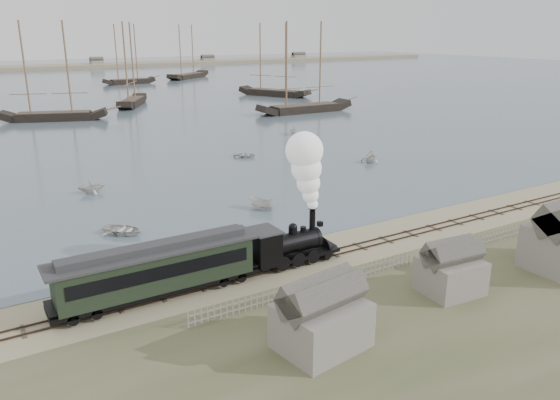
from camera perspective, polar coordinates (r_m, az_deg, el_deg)
ground at (r=48.46m, az=5.05°, el=-4.59°), size 600.00×600.00×0.00m
harbor_water at (r=208.58m, az=-24.21°, el=10.95°), size 600.00×336.00×0.06m
rail_track at (r=46.97m, az=6.50°, el=-5.31°), size 120.00×1.80×0.16m
picket_fence_west at (r=39.82m, az=3.40°, el=-9.65°), size 19.00×0.10×1.20m
picket_fence_east at (r=51.88m, az=21.34°, el=-4.26°), size 15.00×0.10×1.20m
shed_left at (r=33.80m, az=4.31°, el=-15.00°), size 5.00×4.00×4.10m
shed_mid at (r=41.69m, az=17.23°, el=-9.15°), size 4.00×3.50×3.60m
far_spit at (r=287.88m, az=-26.47°, el=12.04°), size 500.00×20.00×1.80m
locomotive at (r=43.17m, az=2.55°, el=-0.68°), size 8.20×3.06×10.23m
passenger_coach at (r=39.04m, az=-12.73°, el=-6.99°), size 14.72×2.84×3.57m
beached_dinghy at (r=41.09m, az=-17.07°, el=-8.83°), size 3.27×4.51×0.92m
rowboat_0 at (r=52.30m, az=-16.11°, el=-3.01°), size 4.78×4.65×0.81m
rowboat_1 at (r=66.36m, az=-19.10°, el=1.36°), size 2.64×3.04×1.57m
rowboat_2 at (r=57.12m, az=-2.01°, el=-0.36°), size 3.36×2.44×1.22m
rowboat_3 at (r=80.77m, az=-3.73°, el=4.72°), size 3.88×4.07×0.69m
rowboat_4 at (r=78.55m, az=9.42°, el=4.52°), size 3.83×4.03×1.66m
rowboat_5 at (r=98.71m, az=1.39°, el=7.24°), size 3.39×2.61×1.24m
schooner_2 at (r=122.31m, az=-23.03°, el=12.30°), size 21.36×11.40×20.00m
schooner_3 at (r=140.58m, az=-15.46°, el=13.52°), size 12.47×17.69×20.00m
schooner_4 at (r=124.99m, az=2.67°, el=13.70°), size 23.27×5.63×20.00m
schooner_5 at (r=156.86m, az=-0.63°, el=14.47°), size 14.39×21.72×20.00m
schooner_8 at (r=198.51m, az=-15.68°, el=14.46°), size 17.95×5.15×20.00m
schooner_9 at (r=217.95m, az=-9.68°, el=15.05°), size 22.26×18.92×20.00m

